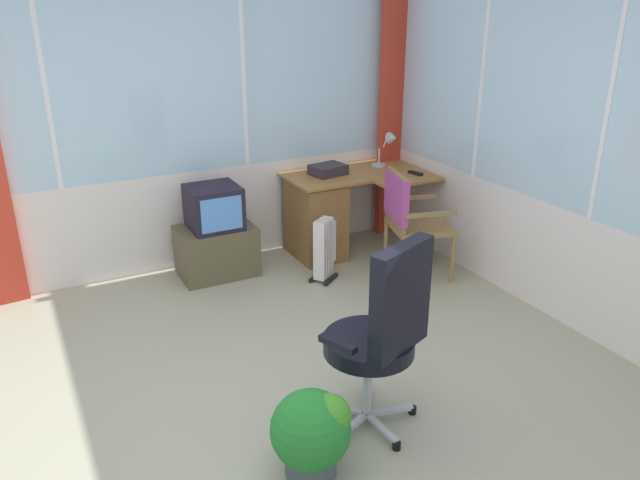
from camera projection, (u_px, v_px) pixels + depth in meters
ground at (279, 427)px, 3.56m from camera, size 5.66×5.77×0.06m
north_window_panel at (154, 123)px, 5.06m from camera, size 4.66×0.07×2.58m
east_window_panel at (603, 155)px, 4.08m from camera, size 0.07×4.77×2.58m
curtain_corner at (392, 109)px, 5.92m from camera, size 0.29×0.10×2.48m
desk at (321, 214)px, 5.66m from camera, size 1.26×0.83×0.74m
desk_lamp at (389, 144)px, 5.80m from camera, size 0.23×0.20×0.33m
tv_remote at (415, 173)px, 5.62m from camera, size 0.08×0.16×0.02m
paper_tray at (328, 170)px, 5.60m from camera, size 0.33×0.28×0.09m
wooden_armchair at (406, 212)px, 5.16m from camera, size 0.60×0.59×0.92m
office_chair at (383, 327)px, 3.27m from camera, size 0.63×0.56×1.14m
tv_on_stand at (216, 237)px, 5.27m from camera, size 0.64×0.44×0.79m
space_heater at (325, 248)px, 5.22m from camera, size 0.29×0.27×0.54m
potted_plant at (313, 431)px, 3.09m from camera, size 0.41×0.41×0.47m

